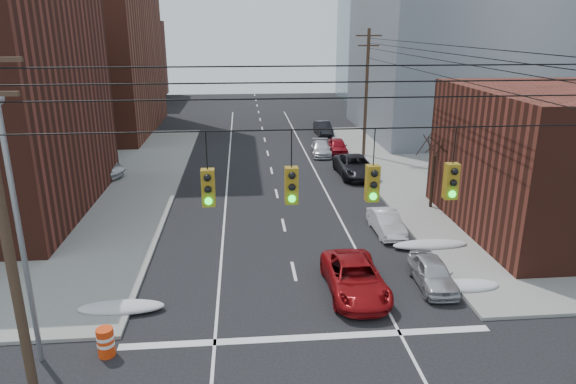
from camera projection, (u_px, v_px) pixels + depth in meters
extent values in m
cube|color=#4A1F16|center=(86.00, 61.00, 79.15)|extent=(22.00, 18.00, 12.00)
cube|color=gray|center=(475.00, 12.00, 52.82)|extent=(22.00, 20.00, 25.00)
cube|color=gray|center=(412.00, 27.00, 78.09)|extent=(20.00, 18.00, 22.00)
cylinder|color=#473323|center=(9.00, 251.00, 13.53)|extent=(0.28, 0.28, 11.00)
cylinder|color=#473323|center=(366.00, 95.00, 44.35)|extent=(0.28, 0.28, 11.00)
cube|color=#473323|center=(369.00, 36.00, 42.84)|extent=(2.20, 0.12, 0.12)
cube|color=#473323|center=(368.00, 46.00, 43.09)|extent=(1.80, 0.12, 0.12)
cylinder|color=black|center=(330.00, 129.00, 13.30)|extent=(17.00, 0.04, 0.04)
cylinder|color=black|center=(206.00, 151.00, 13.18)|extent=(0.03, 0.03, 1.00)
cube|color=olive|center=(208.00, 188.00, 13.49)|extent=(0.35, 0.30, 1.00)
sphere|color=black|center=(207.00, 178.00, 13.23)|extent=(0.20, 0.20, 0.20)
sphere|color=black|center=(208.00, 190.00, 13.33)|extent=(0.20, 0.20, 0.20)
sphere|color=#0CE526|center=(208.00, 201.00, 13.42)|extent=(0.20, 0.20, 0.20)
cylinder|color=black|center=(292.00, 149.00, 13.37)|extent=(0.03, 0.03, 1.00)
cube|color=olive|center=(291.00, 185.00, 13.67)|extent=(0.35, 0.30, 1.00)
sphere|color=black|center=(292.00, 176.00, 13.41)|extent=(0.20, 0.20, 0.20)
sphere|color=black|center=(292.00, 187.00, 13.51)|extent=(0.20, 0.20, 0.20)
sphere|color=#0CE526|center=(292.00, 199.00, 13.61)|extent=(0.20, 0.20, 0.20)
cylinder|color=black|center=(374.00, 147.00, 13.55)|extent=(0.03, 0.03, 1.00)
cube|color=olive|center=(372.00, 183.00, 13.86)|extent=(0.35, 0.30, 1.00)
sphere|color=black|center=(374.00, 174.00, 13.60)|extent=(0.20, 0.20, 0.20)
sphere|color=black|center=(374.00, 185.00, 13.70)|extent=(0.20, 0.20, 0.20)
sphere|color=#0CE526|center=(373.00, 196.00, 13.80)|extent=(0.20, 0.20, 0.20)
cylinder|color=black|center=(455.00, 145.00, 13.74)|extent=(0.03, 0.03, 1.00)
cube|color=olive|center=(451.00, 181.00, 14.05)|extent=(0.35, 0.30, 1.00)
sphere|color=black|center=(455.00, 172.00, 13.79)|extent=(0.20, 0.20, 0.20)
sphere|color=black|center=(453.00, 183.00, 13.89)|extent=(0.20, 0.20, 0.20)
sphere|color=#0CE526|center=(452.00, 194.00, 13.99)|extent=(0.20, 0.20, 0.20)
cylinder|color=gray|center=(21.00, 242.00, 16.59)|extent=(0.18, 0.18, 9.00)
cylinder|color=black|center=(432.00, 183.00, 32.34)|extent=(0.20, 0.20, 3.50)
cylinder|color=black|center=(441.00, 146.00, 31.76)|extent=(0.27, 0.82, 1.19)
cylinder|color=black|center=(436.00, 143.00, 32.15)|extent=(1.17, 0.54, 1.38)
cylinder|color=black|center=(425.00, 142.00, 32.25)|extent=(1.44, 1.00, 1.48)
cylinder|color=black|center=(429.00, 146.00, 31.64)|extent=(0.17, 0.84, 1.19)
cylinder|color=black|center=(431.00, 147.00, 31.16)|extent=(0.82, 0.99, 1.40)
cylinder|color=black|center=(442.00, 148.00, 30.78)|extent=(1.74, 0.21, 1.43)
cylinder|color=black|center=(442.00, 147.00, 31.43)|extent=(0.48, 0.73, 1.20)
ellipsoid|color=silver|center=(121.00, 307.00, 20.93)|extent=(3.50, 1.08, 0.42)
ellipsoid|color=silver|center=(466.00, 286.00, 22.67)|extent=(3.00, 1.08, 0.42)
ellipsoid|color=silver|center=(430.00, 245.00, 26.94)|extent=(4.00, 1.08, 0.42)
imported|color=maroon|center=(355.00, 278.00, 22.31)|extent=(2.42, 5.17, 1.43)
imported|color=#BCBCC1|center=(432.00, 273.00, 22.92)|extent=(1.61, 3.80, 1.28)
imported|color=silver|center=(386.00, 223.00, 28.83)|extent=(1.43, 3.83, 1.25)
imported|color=black|center=(355.00, 166.00, 39.83)|extent=(2.79, 5.73, 1.57)
imported|color=silver|center=(321.00, 149.00, 46.34)|extent=(2.06, 4.32, 1.22)
imported|color=maroon|center=(338.00, 146.00, 47.00)|extent=(1.76, 4.01, 1.34)
imported|color=black|center=(323.00, 128.00, 55.15)|extent=(1.66, 4.32, 1.40)
imported|color=white|center=(44.00, 196.00, 32.87)|extent=(4.07, 2.26, 1.27)
imported|color=silver|center=(90.00, 168.00, 38.96)|extent=(5.76, 3.83, 1.47)
imported|color=#BBBABF|center=(22.00, 166.00, 40.07)|extent=(3.95, 2.79, 1.25)
cylinder|color=red|center=(106.00, 342.00, 18.07)|extent=(0.68, 0.68, 1.07)
cylinder|color=white|center=(105.00, 337.00, 18.00)|extent=(0.70, 0.70, 0.13)
cylinder|color=white|center=(106.00, 344.00, 18.08)|extent=(0.70, 0.70, 0.13)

